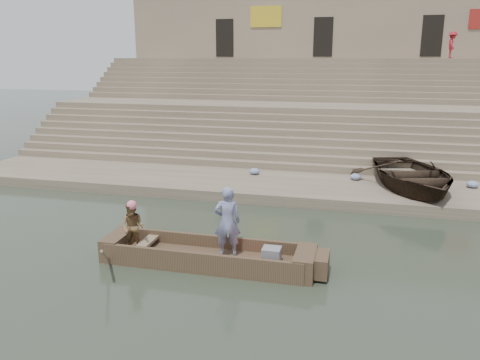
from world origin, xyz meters
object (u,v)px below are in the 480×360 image
at_px(main_rowboat, 208,260).
at_px(standing_man, 227,221).
at_px(pedestrian, 452,45).
at_px(beached_rowboat, 412,175).
at_px(television, 271,255).
at_px(rowing_man, 133,227).

height_order(main_rowboat, standing_man, standing_man).
bearing_deg(pedestrian, standing_man, 162.28).
xyz_separation_m(standing_man, beached_rowboat, (5.22, 7.37, -0.20)).
xyz_separation_m(main_rowboat, standing_man, (0.49, 0.19, 1.04)).
relative_size(main_rowboat, television, 10.87).
xyz_separation_m(main_rowboat, rowing_man, (-2.00, -0.18, 0.79)).
height_order(television, pedestrian, pedestrian).
relative_size(television, beached_rowboat, 0.09).
distance_m(main_rowboat, standing_man, 1.17).
bearing_deg(beached_rowboat, pedestrian, 61.17).
height_order(standing_man, rowing_man, standing_man).
relative_size(television, pedestrian, 0.29).
bearing_deg(beached_rowboat, rowing_man, -150.91).
height_order(rowing_man, beached_rowboat, rowing_man).
xyz_separation_m(standing_man, television, (1.20, -0.19, -0.73)).
relative_size(standing_man, beached_rowboat, 0.35).
bearing_deg(pedestrian, television, 165.28).
distance_m(rowing_man, beached_rowboat, 10.92).
distance_m(standing_man, rowing_man, 2.53).
distance_m(main_rowboat, beached_rowboat, 9.51).
xyz_separation_m(beached_rowboat, pedestrian, (3.16, 13.87, 5.04)).
relative_size(main_rowboat, pedestrian, 3.16).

